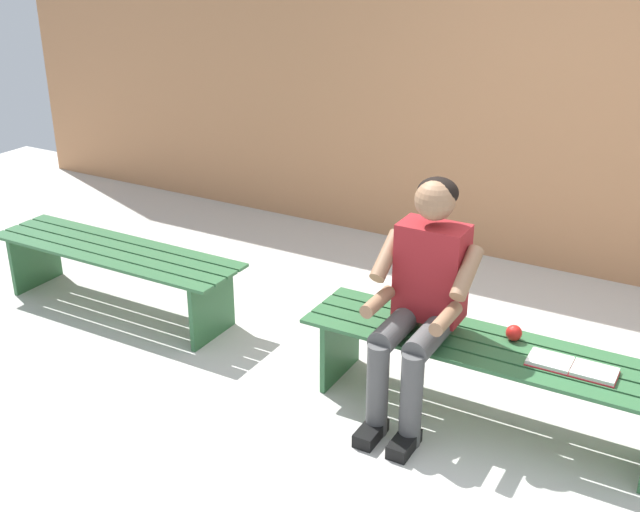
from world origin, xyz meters
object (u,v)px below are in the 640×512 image
at_px(bench_far, 116,263).
at_px(person_seated, 421,294).
at_px(apple, 514,333).
at_px(bench_near, 485,361).
at_px(book_open, 572,367).

distance_m(bench_far, person_seated, 2.18).
relative_size(bench_far, apple, 21.75).
distance_m(bench_near, person_seated, 0.48).
relative_size(bench_far, book_open, 4.30).
relative_size(apple, book_open, 0.20).
bearing_deg(book_open, bench_near, -3.01).
height_order(bench_near, book_open, book_open).
bearing_deg(apple, book_open, 157.70).
height_order(bench_far, book_open, book_open).
xyz_separation_m(apple, book_open, (-0.32, 0.13, -0.03)).
xyz_separation_m(bench_far, apple, (-2.58, -0.11, 0.14)).
relative_size(person_seated, apple, 15.17).
bearing_deg(person_seated, bench_near, -162.78).
bearing_deg(book_open, apple, -22.63).
xyz_separation_m(bench_far, book_open, (-2.90, 0.02, 0.11)).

